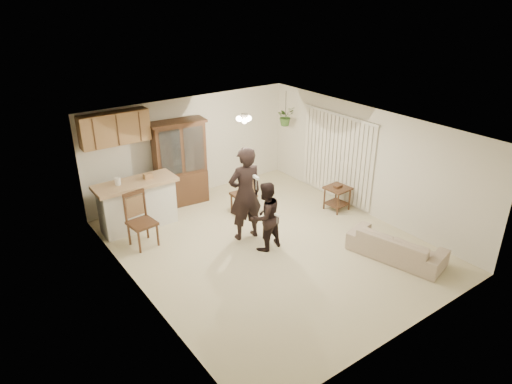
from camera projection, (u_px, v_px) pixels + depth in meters
floor at (270, 246)px, 9.42m from camera, size 6.50×6.50×0.00m
ceiling at (272, 129)px, 8.38m from camera, size 5.50×6.50×0.02m
wall_back at (191, 147)px, 11.30m from camera, size 5.50×0.02×2.50m
wall_front at (409, 267)px, 6.51m from camera, size 5.50×0.02×2.50m
wall_left at (137, 231)px, 7.44m from camera, size 0.02×6.50×2.50m
wall_right at (367, 162)px, 10.37m from camera, size 0.02×6.50×2.50m
breakfast_bar at (138, 206)px, 9.97m from camera, size 1.60×0.55×1.00m
bar_top at (135, 183)px, 9.74m from camera, size 1.75×0.70×0.08m
upper_cabinets at (115, 128)px, 9.80m from camera, size 1.50×0.34×0.70m
vertical_blinds at (337, 157)px, 11.07m from camera, size 0.06×2.30×2.10m
ceiling_fixture at (244, 118)px, 9.42m from camera, size 0.36×0.36×0.20m
hanging_plant at (285, 116)px, 11.65m from camera, size 0.43×0.37×0.48m
plant_cord at (286, 104)px, 11.51m from camera, size 0.01×0.01×0.65m
sofa at (397, 241)px, 8.87m from camera, size 1.17×2.00×0.73m
adult at (245, 199)px, 9.39m from camera, size 0.71×0.51×1.80m
child at (265, 219)px, 9.07m from camera, size 0.70×0.57×1.35m
china_hutch at (180, 164)px, 10.87m from camera, size 1.36×0.64×2.07m
side_table at (337, 198)px, 10.83m from camera, size 0.56×0.56×0.64m
chair_bar at (143, 231)px, 9.32m from camera, size 0.56×0.56×1.15m
chair_hutch_left at (166, 196)px, 10.93m from camera, size 0.63×0.63×1.06m
chair_hutch_right at (243, 202)px, 10.62m from camera, size 0.52×0.52×1.11m
controller_adult at (256, 177)px, 8.74m from camera, size 0.08×0.18×0.05m
controller_child at (277, 215)px, 8.75m from camera, size 0.05×0.13×0.04m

